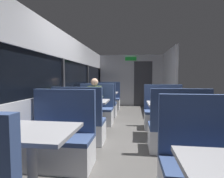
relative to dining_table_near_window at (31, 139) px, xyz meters
name	(u,v)px	position (x,y,z in m)	size (l,w,h in m)	color
ground_plane	(127,136)	(0.89, 2.09, -0.65)	(3.30, 9.20, 0.02)	#514F4C
carriage_window_panel_left	(62,85)	(-0.56, 2.09, 0.47)	(0.09, 8.48, 2.30)	#B2B2B7
carriage_end_bulkhead	(132,81)	(0.95, 6.28, 0.50)	(2.90, 0.11, 2.30)	#B2B2B7
carriage_aisle_panel_right	(169,81)	(2.34, 5.09, 0.51)	(0.08, 2.40, 2.30)	#B2B2B7
dining_table_near_window	(31,139)	(0.00, 0.00, 0.00)	(0.90, 0.70, 0.74)	#9E9EA3
bench_near_window_facing_entry	(60,143)	(0.00, 0.70, -0.31)	(0.95, 0.50, 1.10)	silver
dining_table_mid_window	(89,105)	(0.00, 2.31, 0.00)	(0.90, 0.70, 0.74)	#9E9EA3
bench_mid_window_facing_end	(80,126)	(0.00, 1.61, -0.31)	(0.95, 0.50, 1.10)	silver
bench_mid_window_facing_entry	(96,112)	(0.00, 3.01, -0.31)	(0.95, 0.50, 1.10)	silver
dining_table_far_window	(105,95)	(0.00, 4.61, 0.00)	(0.90, 0.70, 0.74)	#9E9EA3
bench_far_window_facing_end	(102,107)	(0.00, 3.91, -0.31)	(0.95, 0.50, 1.10)	silver
bench_far_window_facing_entry	(108,101)	(0.00, 5.31, -0.31)	(0.95, 0.50, 1.10)	silver
bench_front_aisle_facing_entry	(210,175)	(1.79, 0.10, -0.31)	(0.95, 0.50, 1.10)	silver
dining_table_rear_aisle	(169,108)	(1.79, 2.11, 0.00)	(0.90, 0.70, 0.74)	#9E9EA3
bench_rear_aisle_facing_end	(177,133)	(1.79, 1.41, -0.31)	(0.95, 0.50, 1.10)	silver
bench_rear_aisle_facing_entry	(163,115)	(1.79, 2.81, -0.31)	(0.95, 0.50, 1.10)	silver
seated_passenger	(95,105)	(0.00, 2.93, -0.10)	(0.47, 0.55, 1.26)	#26262D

